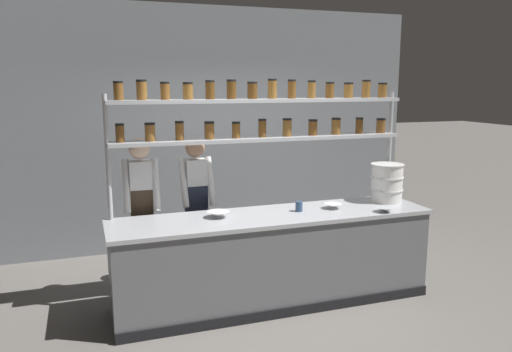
# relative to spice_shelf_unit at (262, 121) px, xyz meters

# --- Properties ---
(ground_plane) EXTENTS (40.00, 40.00, 0.00)m
(ground_plane) POSITION_rel_spice_shelf_unit_xyz_m (-0.00, -0.33, -1.82)
(ground_plane) COLOR slate
(back_wall) EXTENTS (5.62, 0.12, 3.19)m
(back_wall) POSITION_rel_spice_shelf_unit_xyz_m (-0.00, 1.79, -0.22)
(back_wall) COLOR gray
(back_wall) RESTS_ON ground_plane
(prep_counter) EXTENTS (3.22, 0.76, 0.92)m
(prep_counter) POSITION_rel_spice_shelf_unit_xyz_m (-0.00, -0.33, -1.36)
(prep_counter) COLOR slate
(prep_counter) RESTS_ON ground_plane
(spice_shelf_unit) EXTENTS (3.10, 0.28, 2.24)m
(spice_shelf_unit) POSITION_rel_spice_shelf_unit_xyz_m (0.00, 0.00, 0.00)
(spice_shelf_unit) COLOR #ADAFB5
(spice_shelf_unit) RESTS_ON ground_plane
(chef_left) EXTENTS (0.37, 0.30, 1.66)m
(chef_left) POSITION_rel_spice_shelf_unit_xyz_m (-1.21, 0.25, -0.86)
(chef_left) COLOR black
(chef_left) RESTS_ON ground_plane
(chef_center) EXTENTS (0.37, 0.29, 1.63)m
(chef_center) POSITION_rel_spice_shelf_unit_xyz_m (-0.62, 0.37, -0.88)
(chef_center) COLOR black
(chef_center) RESTS_ON ground_plane
(container_stack) EXTENTS (0.36, 0.36, 0.42)m
(container_stack) POSITION_rel_spice_shelf_unit_xyz_m (1.37, -0.21, -0.69)
(container_stack) COLOR white
(container_stack) RESTS_ON prep_counter
(prep_bowl_near_left) EXTENTS (0.18, 0.18, 0.05)m
(prep_bowl_near_left) POSITION_rel_spice_shelf_unit_xyz_m (1.09, -0.61, -0.87)
(prep_bowl_near_left) COLOR #B2B7BC
(prep_bowl_near_left) RESTS_ON prep_counter
(prep_bowl_center_front) EXTENTS (0.22, 0.22, 0.06)m
(prep_bowl_center_front) POSITION_rel_spice_shelf_unit_xyz_m (-0.55, -0.27, -0.87)
(prep_bowl_center_front) COLOR white
(prep_bowl_center_front) RESTS_ON prep_counter
(prep_bowl_center_back) EXTENTS (0.19, 0.19, 0.05)m
(prep_bowl_center_back) POSITION_rel_spice_shelf_unit_xyz_m (0.66, -0.32, -0.87)
(prep_bowl_center_back) COLOR white
(prep_bowl_center_back) RESTS_ON prep_counter
(serving_cup_front) EXTENTS (0.07, 0.07, 0.10)m
(serving_cup_front) POSITION_rel_spice_shelf_unit_xyz_m (0.28, -0.31, -0.85)
(serving_cup_front) COLOR #334C70
(serving_cup_front) RESTS_ON prep_counter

